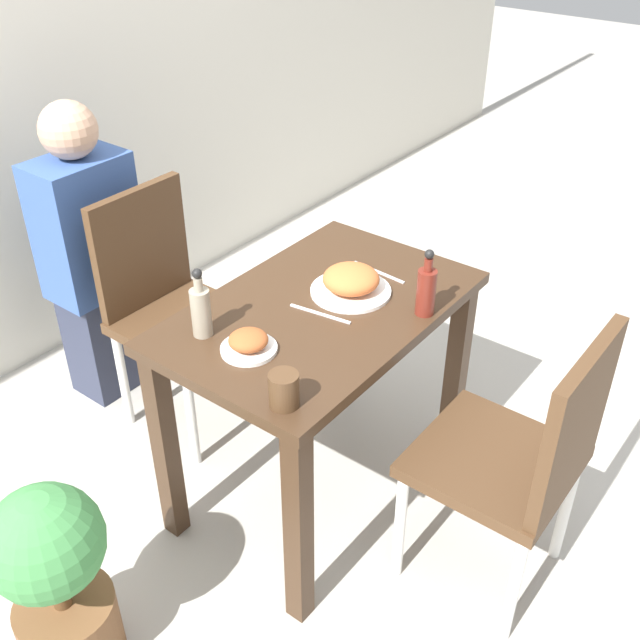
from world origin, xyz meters
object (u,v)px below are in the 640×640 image
object	(u,v)px
food_plate	(351,282)
potted_plant_left	(55,577)
sauce_bottle	(201,310)
chair_far	(169,299)
drink_cup	(284,390)
person_figure	(93,258)
condiment_bottle	(426,289)
chair_near	(524,454)
side_plate	(248,343)

from	to	relation	value
food_plate	potted_plant_left	distance (m)	1.14
potted_plant_left	food_plate	bearing A→B (deg)	-9.72
sauce_bottle	chair_far	bearing A→B (deg)	58.54
drink_cup	person_figure	distance (m)	1.30
drink_cup	chair_far	bearing A→B (deg)	65.12
drink_cup	condiment_bottle	world-z (taller)	condiment_bottle
potted_plant_left	person_figure	distance (m)	1.26
sauce_bottle	person_figure	size ratio (longest dim) A/B	0.18
chair_near	chair_far	size ratio (longest dim) A/B	1.00
food_plate	side_plate	distance (m)	0.41
side_plate	sauce_bottle	bearing A→B (deg)	96.75
food_plate	potted_plant_left	xyz separation A→B (m)	(-1.03, 0.18, -0.45)
food_plate	person_figure	world-z (taller)	person_figure
chair_near	person_figure	world-z (taller)	person_figure
side_plate	person_figure	world-z (taller)	person_figure
chair_near	drink_cup	size ratio (longest dim) A/B	9.80
chair_far	side_plate	bearing A→B (deg)	-113.94
person_figure	food_plate	bearing A→B (deg)	-81.27
chair_far	drink_cup	world-z (taller)	chair_far
chair_far	sauce_bottle	distance (m)	0.68
food_plate	side_plate	world-z (taller)	food_plate
chair_far	food_plate	size ratio (longest dim) A/B	3.67
side_plate	potted_plant_left	bearing A→B (deg)	167.89
chair_far	condiment_bottle	distance (m)	1.01
side_plate	drink_cup	world-z (taller)	drink_cup
food_plate	sauce_bottle	size ratio (longest dim) A/B	1.18
food_plate	potted_plant_left	bearing A→B (deg)	170.28
drink_cup	side_plate	bearing A→B (deg)	62.35
chair_far	drink_cup	distance (m)	1.02
person_figure	potted_plant_left	bearing A→B (deg)	-134.46
sauce_bottle	food_plate	bearing A→B (deg)	-24.74
chair_far	potted_plant_left	bearing A→B (deg)	-149.59
food_plate	condiment_bottle	xyz separation A→B (m)	(0.04, -0.24, 0.04)
chair_near	chair_far	xyz separation A→B (m)	(-0.03, 1.35, 0.00)
potted_plant_left	person_figure	world-z (taller)	person_figure
side_plate	food_plate	bearing A→B (deg)	-6.06
side_plate	condiment_bottle	distance (m)	0.53
chair_near	person_figure	size ratio (longest dim) A/B	0.77
drink_cup	sauce_bottle	world-z (taller)	sauce_bottle
chair_far	condiment_bottle	world-z (taller)	condiment_bottle
sauce_bottle	potted_plant_left	bearing A→B (deg)	-177.96
food_plate	drink_cup	world-z (taller)	drink_cup
drink_cup	chair_near	bearing A→B (deg)	-46.10
food_plate	person_figure	xyz separation A→B (m)	(-0.16, 1.06, -0.20)
chair_near	sauce_bottle	xyz separation A→B (m)	(-0.35, 0.84, 0.32)
side_plate	condiment_bottle	world-z (taller)	condiment_bottle
drink_cup	sauce_bottle	size ratio (longest dim) A/B	0.44
chair_near	condiment_bottle	distance (m)	0.53
chair_far	condiment_bottle	xyz separation A→B (m)	(0.15, -0.95, 0.32)
chair_near	potted_plant_left	distance (m)	1.26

